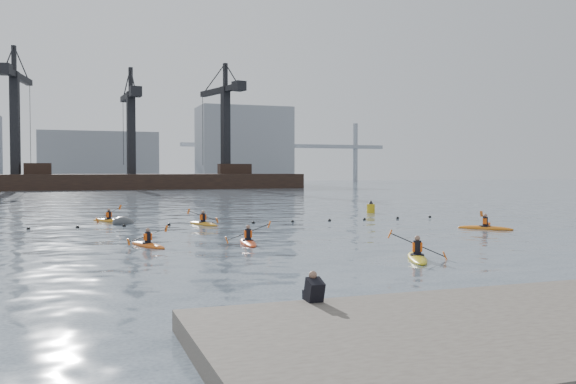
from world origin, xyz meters
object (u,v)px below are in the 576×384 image
kayaker_3 (203,223)px  kayaker_1 (417,257)px  kayaker_2 (148,244)px  kayaker_0 (248,242)px  kayaker_4 (485,227)px  mooring_buoy (124,224)px  kayaker_5 (109,220)px  nav_buoy (371,208)px

kayaker_3 → kayaker_1: bearing=-93.5°
kayaker_2 → kayaker_3: size_ratio=0.90×
kayaker_0 → kayaker_4: kayaker_4 is taller
kayaker_0 → kayaker_1: (5.32, -7.77, 0.00)m
kayaker_1 → mooring_buoy: size_ratio=1.77×
kayaker_2 → mooring_buoy: (-0.16, 13.81, -0.10)m
kayaker_0 → kayaker_2: kayaker_0 is taller
kayaker_3 → kayaker_4: 19.07m
kayaker_3 → kayaker_2: bearing=-132.9°
kayaker_0 → kayaker_5: 17.98m
kayaker_5 → mooring_buoy: kayaker_5 is taller
kayaker_1 → kayaker_2: 13.34m
kayaker_3 → nav_buoy: (16.65, 6.89, 0.29)m
kayaker_0 → kayaker_2: size_ratio=1.08×
mooring_buoy → kayaker_4: bearing=-28.5°
kayaker_3 → mooring_buoy: (-5.21, 2.58, -0.11)m
kayaker_4 → mooring_buoy: kayaker_4 is taller
kayaker_1 → mooring_buoy: kayaker_1 is taller
kayaker_0 → kayaker_1: bearing=-48.2°
kayaker_3 → kayaker_5: bearing=121.8°
kayaker_4 → nav_buoy: (0.00, 16.18, 0.29)m
kayaker_2 → kayaker_5: bearing=72.4°
kayaker_0 → kayaker_4: bearing=16.2°
kayaker_1 → kayaker_4: kayaker_1 is taller
kayaker_0 → kayaker_5: (-6.07, 16.92, -0.00)m
kayaker_1 → kayaker_4: size_ratio=1.14×
kayaker_4 → kayaker_1: bearing=1.8°
kayaker_0 → kayaker_2: bearing=-179.9°
kayaker_2 → kayaker_4: bearing=-16.2°
kayaker_2 → kayaker_4: size_ratio=1.04×
kayaker_2 → nav_buoy: nav_buoy is taller
kayaker_4 → kayaker_2: bearing=-35.4°
kayaker_1 → kayaker_5: (-11.40, 24.69, -0.01)m
kayaker_2 → kayaker_4: kayaker_4 is taller
kayaker_2 → mooring_buoy: size_ratio=1.61×
kayaker_1 → kayaker_2: (-10.35, 8.41, -0.01)m
kayaker_0 → nav_buoy: bearing=55.7°
mooring_buoy → nav_buoy: nav_buoy is taller
kayaker_1 → kayaker_3: 20.34m
kayaker_0 → nav_buoy: 25.11m
kayaker_3 → mooring_buoy: size_ratio=1.78×
kayaker_4 → mooring_buoy: size_ratio=1.56×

